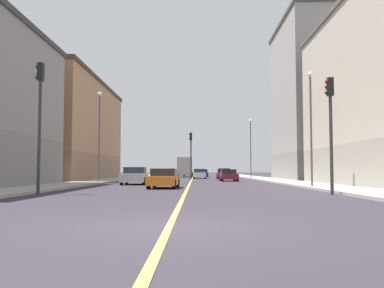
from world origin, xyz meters
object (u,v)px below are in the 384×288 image
Objects in this scene: car_red at (224,174)px; street_lamp_left_far at (251,143)px; street_lamp_right_near at (99,128)px; car_blue at (203,173)px; street_lamp_left_near at (311,117)px; traffic_light_median_far at (191,149)px; traffic_light_left_near at (330,118)px; traffic_light_right_near at (40,110)px; car_teal at (188,173)px; car_orange at (164,179)px; car_maroon at (228,175)px; building_left_mid at (324,100)px; car_white at (199,174)px; building_right_midblock at (61,131)px; box_truck at (185,167)px; car_silver at (135,176)px.

street_lamp_left_far is at bearing 21.43° from car_red.
car_blue is (9.89, 36.26, -4.33)m from street_lamp_right_near.
street_lamp_left_far reaches higher than street_lamp_left_near.
traffic_light_median_far is 23.53m from car_blue.
traffic_light_left_near is at bearing -76.41° from traffic_light_median_far.
traffic_light_right_near is 1.57× the size of car_teal.
traffic_light_median_far reaches higher than car_orange.
traffic_light_right_near is 1.52× the size of car_maroon.
traffic_light_left_near is (-8.86, -29.80, -5.87)m from building_left_mid.
car_blue is (8.90, 53.18, -3.53)m from traffic_light_right_near.
traffic_light_right_near is at bearing -102.31° from car_white.
street_lamp_left_near is 0.93× the size of street_lamp_left_far.
building_right_midblock is 38.12m from traffic_light_left_near.
street_lamp_right_near is at bearing -147.17° from car_maroon.
traffic_light_right_near is 0.80× the size of street_lamp_left_far.
traffic_light_median_far reaches higher than car_maroon.
car_teal is at bearing 95.45° from car_white.
street_lamp_left_near is (-7.84, -22.65, -4.89)m from building_left_mid.
building_right_midblock is 25.34m from street_lamp_left_far.
building_right_midblock is (-32.00, 0.41, -3.61)m from building_left_mid.
street_lamp_left_near is 18.57m from car_maroon.
traffic_light_median_far is 1.43× the size of car_blue.
box_truck is at bearing -91.68° from car_teal.
traffic_light_median_far is 0.70× the size of street_lamp_left_far.
car_maroon is at bearing 103.12° from street_lamp_left_near.
traffic_light_left_near is 59.18m from car_teal.
traffic_light_right_near is (-14.32, 0.00, 0.45)m from traffic_light_left_near.
building_left_mid is 15.77m from car_maroon.
car_white is (-6.13, 37.54, -3.07)m from traffic_light_left_near.
car_white is (-0.71, -15.64, 0.02)m from car_blue.
street_lamp_left_near is at bearing -109.09° from building_left_mid.
car_orange is (2.96, -7.08, -0.05)m from car_silver.
car_blue is at bearing 98.55° from car_red.
street_lamp_left_near is at bearing -70.09° from traffic_light_median_far.
building_right_midblock reaches higher than car_red.
street_lamp_left_near is at bearing -76.77° from car_white.
building_right_midblock is 5.60× the size of car_red.
street_lamp_right_near is (-24.16, -12.88, -4.62)m from building_left_mid.
car_white is 10.95m from box_truck.
street_lamp_left_far is at bearing 61.73° from car_silver.
street_lamp_left_far reaches higher than box_truck.
car_teal is (-0.90, 28.61, -3.09)m from traffic_light_median_far.
building_left_mid is at bearing -0.45° from traffic_light_median_far.
street_lamp_right_near is 1.81× the size of car_red.
car_red is (-3.89, 29.10, -4.02)m from street_lamp_left_near.
car_orange is (-8.71, 7.11, -3.09)m from traffic_light_left_near.
street_lamp_left_far reaches higher than car_teal.
car_red reaches higher than car_teal.
car_maroon is 34.12m from car_teal.
traffic_light_right_near is 0.97× the size of box_truck.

